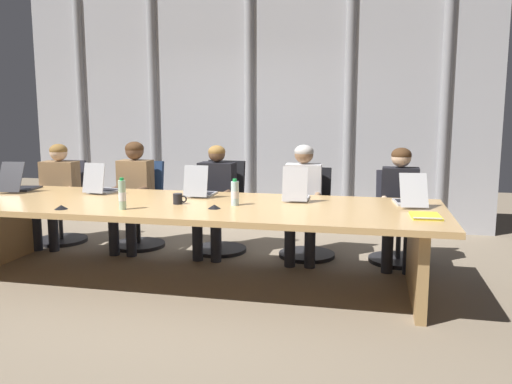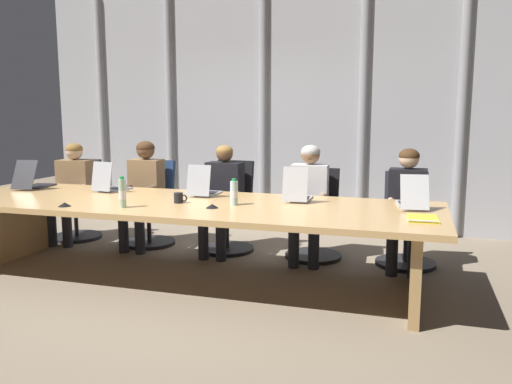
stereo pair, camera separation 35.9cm
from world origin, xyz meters
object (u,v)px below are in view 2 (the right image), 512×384
object	(u,v)px
person_right_mid	(309,195)
person_left_mid	(143,187)
laptop_left_mid	(111,185)
office_chair_right_end	(406,230)
person_center	(222,193)
conference_mic_left_side	(212,206)
person_left_end	(72,185)
conference_mic_middle	(65,204)
spiral_notepad	(423,219)
water_bottle_primary	(234,193)
office_chair_right_mid	(315,224)
office_chair_center	(229,217)
laptop_right_end	(412,200)
coffee_mug_near	(179,198)
office_chair_left_end	(78,208)
person_right_end	(407,201)
office_chair_left_mid	(151,213)
laptop_center	(204,189)
water_bottle_secondary	(122,193)
laptop_right_mid	(298,194)
laptop_left_end	(34,182)

from	to	relation	value
person_right_mid	person_left_mid	bearing A→B (deg)	-93.07
laptop_left_mid	office_chair_right_end	bearing A→B (deg)	-68.33
person_right_mid	person_center	bearing A→B (deg)	-92.92
person_right_mid	conference_mic_left_side	distance (m)	1.32
person_left_end	person_left_mid	size ratio (longest dim) A/B	0.97
conference_mic_middle	spiral_notepad	bearing A→B (deg)	6.08
office_chair_right_end	water_bottle_primary	bearing A→B (deg)	-57.94
conference_mic_left_side	person_left_mid	bearing A→B (deg)	138.10
office_chair_right_mid	office_chair_right_end	bearing A→B (deg)	91.88
office_chair_center	person_left_end	xyz separation A→B (m)	(-1.93, -0.16, 0.30)
laptop_right_end	office_chair_center	size ratio (longest dim) A/B	0.51
coffee_mug_near	office_chair_left_end	bearing A→B (deg)	148.33
person_left_end	person_right_end	distance (m)	3.84
spiral_notepad	office_chair_left_mid	bearing A→B (deg)	153.17
office_chair_center	laptop_center	bearing A→B (deg)	5.63
office_chair_left_end	conference_mic_left_side	size ratio (longest dim) A/B	8.74
office_chair_left_mid	person_right_end	bearing A→B (deg)	89.62
water_bottle_primary	conference_mic_middle	xyz separation A→B (m)	(-1.38, -0.49, -0.09)
water_bottle_primary	water_bottle_secondary	world-z (taller)	water_bottle_secondary
laptop_right_end	water_bottle_primary	bearing A→B (deg)	96.44
laptop_right_end	office_chair_right_end	xyz separation A→B (m)	(-0.04, 0.79, -0.43)
laptop_right_end	person_center	distance (m)	2.08
laptop_right_end	water_bottle_primary	xyz separation A→B (m)	(-1.49, -0.36, 0.05)
office_chair_left_end	water_bottle_secondary	distance (m)	2.26
office_chair_right_mid	laptop_center	bearing A→B (deg)	-51.06
coffee_mug_near	conference_mic_middle	bearing A→B (deg)	-152.94
laptop_right_end	person_right_end	bearing A→B (deg)	-2.53
laptop_right_mid	coffee_mug_near	bearing A→B (deg)	110.37
office_chair_right_end	conference_mic_left_side	bearing A→B (deg)	-56.00
laptop_left_mid	laptop_right_mid	bearing A→B (deg)	-83.20
person_left_end	spiral_notepad	bearing A→B (deg)	69.85
coffee_mug_near	conference_mic_left_side	distance (m)	0.40
laptop_center	water_bottle_primary	size ratio (longest dim) A/B	1.67
person_right_end	office_chair_center	bearing A→B (deg)	-92.89
office_chair_right_mid	spiral_notepad	world-z (taller)	office_chair_right_mid
person_left_mid	office_chair_left_mid	bearing A→B (deg)	177.43
person_left_end	conference_mic_left_side	size ratio (longest dim) A/B	10.66
person_center	laptop_center	bearing A→B (deg)	3.61
laptop_right_mid	office_chair_left_end	distance (m)	3.06
coffee_mug_near	office_chair_right_mid	bearing A→B (deg)	49.74
office_chair_left_end	water_bottle_primary	distance (m)	2.74
office_chair_center	laptop_left_end	bearing A→B (deg)	-62.68
laptop_left_end	laptop_left_mid	xyz separation A→B (m)	(0.90, 0.05, 0.00)
office_chair_right_end	conference_mic_left_side	world-z (taller)	office_chair_right_end
office_chair_right_end	water_bottle_secondary	bearing A→B (deg)	-62.63
laptop_right_end	person_center	bearing A→B (deg)	65.28
person_left_end	person_left_mid	world-z (taller)	person_left_mid
laptop_center	office_chair_center	bearing A→B (deg)	-0.20
laptop_center	spiral_notepad	size ratio (longest dim) A/B	1.23
laptop_left_mid	laptop_right_end	xyz separation A→B (m)	(2.98, -0.05, -0.00)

